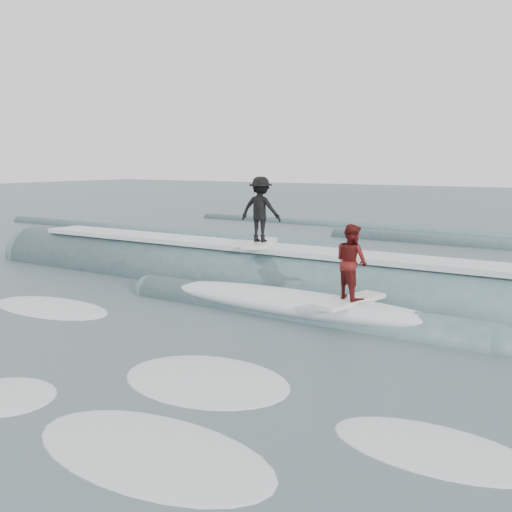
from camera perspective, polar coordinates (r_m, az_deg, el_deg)
The scene contains 6 objects.
ground at distance 11.62m, azimuth -13.96°, elevation -8.92°, with size 160.00×160.00×0.00m, color #374851.
breaking_wave at distance 16.02m, azimuth 2.06°, elevation -3.44°, with size 23.45×3.95×2.34m.
surfer_black at distance 16.25m, azimuth 0.46°, elevation 4.46°, with size 1.27×2.07×1.95m.
surfer_red at distance 12.72m, azimuth 9.50°, elevation -1.00°, with size 1.02×2.07×1.77m.
whitewater at distance 10.87m, azimuth -14.43°, elevation -10.23°, with size 15.82×6.03×0.10m.
far_swells at distance 27.18m, azimuth 11.54°, elevation 1.60°, with size 41.16×8.65×0.80m.
Camera 1 is at (8.05, -7.57, 3.60)m, focal length 40.00 mm.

